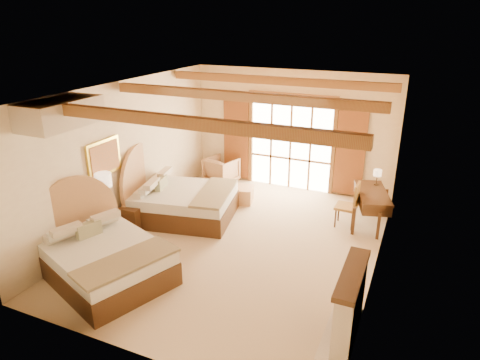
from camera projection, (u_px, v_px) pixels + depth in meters
The scene contains 19 objects.
floor at pixel (239, 242), 9.04m from camera, with size 7.00×7.00×0.00m, color tan.
wall_back at pixel (292, 130), 11.45m from camera, with size 5.50×5.50×0.00m, color beige.
wall_left at pixel (126, 154), 9.49m from camera, with size 7.00×7.00×0.00m, color beige.
wall_right at pixel (384, 193), 7.43m from camera, with size 7.00×7.00×0.00m, color beige.
ceiling at pixel (239, 90), 7.88m from camera, with size 7.00×7.00×0.00m, color #BB7241.
ceiling_beams at pixel (239, 96), 7.93m from camera, with size 5.39×4.60×0.18m, color olive, non-canonical shape.
french_doors at pixel (291, 144), 11.52m from camera, with size 3.95×0.08×2.60m.
fireplace at pixel (348, 310), 6.17m from camera, with size 0.46×1.40×1.16m.
painting at pixel (104, 158), 8.78m from camera, with size 0.06×0.95×0.75m.
canopy_valance at pixel (60, 113), 7.16m from camera, with size 0.70×1.40×0.45m, color beige.
bed_near at pixel (98, 255), 7.70m from camera, with size 2.81×2.38×1.48m.
bed_far at pixel (177, 198), 10.07m from camera, with size 2.59×2.13×1.51m.
nightstand at pixel (133, 218), 9.53m from camera, with size 0.45×0.45×0.54m, color #422912.
floor_lamp at pixel (104, 184), 8.58m from camera, with size 0.33×0.33×1.54m.
armchair at pixel (221, 170), 12.15m from camera, with size 0.79×0.81×0.74m, color #A4774F.
ottoman at pixel (242, 195), 10.93m from camera, with size 0.54×0.54×0.40m, color tan.
desk at pixel (371, 207), 9.70m from camera, with size 1.03×1.59×0.79m.
desk_chair at pixel (347, 212), 9.64m from camera, with size 0.48×0.48×1.05m.
desk_lamp at pixel (378, 173), 9.87m from camera, with size 0.18×0.18×0.37m.
Camera 1 is at (3.21, -7.28, 4.48)m, focal length 32.00 mm.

